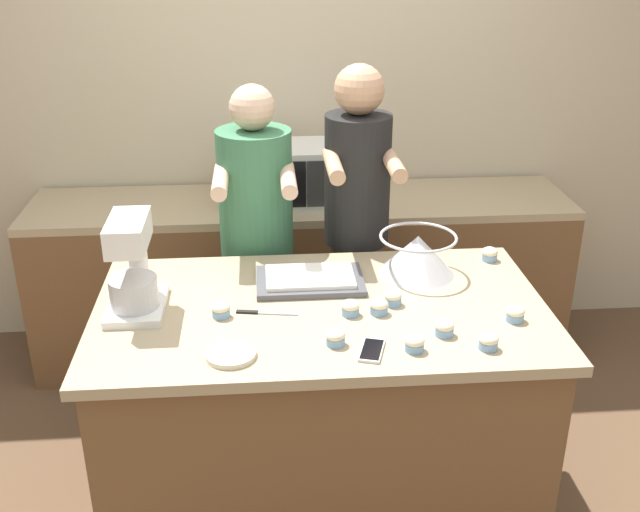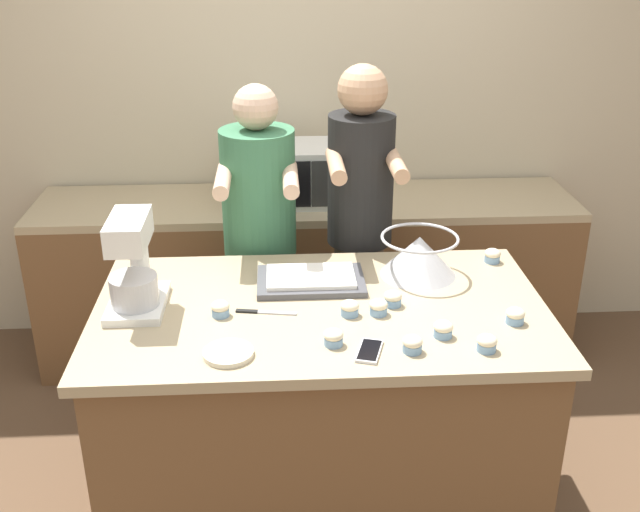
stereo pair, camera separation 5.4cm
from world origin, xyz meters
The scene contains 23 objects.
ground_plane centered at (0.00, 0.00, 0.00)m, with size 16.00×16.00×0.00m, color brown.
back_wall centered at (0.00, 1.61, 1.35)m, with size 10.00×0.06×2.70m.
island_counter centered at (0.00, 0.00, 0.47)m, with size 1.65×0.94×0.94m.
back_counter centered at (0.00, 1.26, 0.45)m, with size 2.80×0.60×0.89m.
person_left centered at (-0.23, 0.67, 0.85)m, with size 0.34×0.50×1.61m.
person_right centered at (0.21, 0.66, 0.91)m, with size 0.31×0.48×1.69m.
stand_mixer centered at (-0.66, 0.03, 1.09)m, with size 0.20×0.30×0.36m.
mixing_bowl centered at (0.40, 0.25, 1.02)m, with size 0.31×0.31×0.16m.
baking_tray centered at (-0.03, 0.19, 0.95)m, with size 0.41×0.27×0.04m.
microwave_oven centered at (-0.12, 1.25, 1.04)m, with size 0.53×0.36×0.29m.
cell_phone centered at (0.14, -0.33, 0.94)m, with size 0.11×0.16×0.01m.
small_plate centered at (-0.32, -0.32, 0.94)m, with size 0.16×0.16×0.02m.
knife centered at (-0.21, -0.04, 0.94)m, with size 0.22×0.05×0.01m.
cupcake_0 centered at (0.52, -0.34, 0.96)m, with size 0.07×0.07×0.06m.
cupcake_1 centered at (0.28, -0.33, 0.96)m, with size 0.07×0.07×0.06m.
cupcake_2 centered at (0.03, -0.27, 0.96)m, with size 0.07×0.07×0.06m.
cupcake_3 centered at (0.67, -0.16, 0.96)m, with size 0.07×0.07×0.06m.
cupcake_4 centered at (0.26, -0.01, 0.96)m, with size 0.07×0.07×0.06m.
cupcake_5 centered at (0.10, -0.07, 0.96)m, with size 0.07×0.07×0.06m.
cupcake_6 centered at (0.20, -0.07, 0.96)m, with size 0.07×0.07×0.06m.
cupcake_7 centered at (0.73, 0.35, 0.96)m, with size 0.07×0.07×0.06m.
cupcake_8 centered at (-0.36, -0.05, 0.96)m, with size 0.07×0.07×0.06m.
cupcake_9 centered at (0.40, -0.24, 0.96)m, with size 0.07×0.07×0.06m.
Camera 1 is at (-0.20, -2.40, 2.22)m, focal length 42.00 mm.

